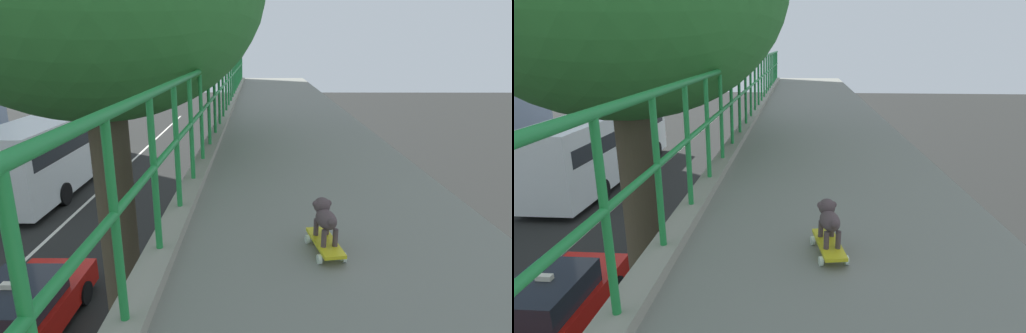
% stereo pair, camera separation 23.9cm
% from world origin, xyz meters
% --- Properties ---
extents(car_red_taxi_fifth, '(1.93, 4.36, 1.58)m').
position_xyz_m(car_red_taxi_fifth, '(-5.02, 8.96, 0.69)').
color(car_red_taxi_fifth, red).
rests_on(car_red_taxi_fifth, ground).
extents(city_bus, '(2.67, 11.47, 3.40)m').
position_xyz_m(city_bus, '(-9.01, 20.49, 1.92)').
color(city_bus, white).
rests_on(city_bus, ground).
extents(toy_skateboard, '(0.25, 0.48, 0.09)m').
position_xyz_m(toy_skateboard, '(0.87, 3.48, 5.25)').
color(toy_skateboard, gold).
rests_on(toy_skateboard, overpass_deck).
extents(small_dog, '(0.17, 0.34, 0.28)m').
position_xyz_m(small_dog, '(0.87, 3.51, 5.44)').
color(small_dog, '#4B3C3E').
rests_on(small_dog, toy_skateboard).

